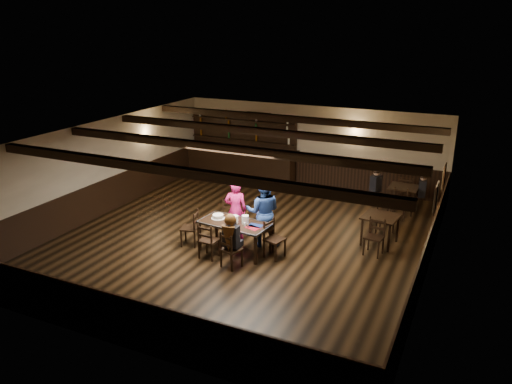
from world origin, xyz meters
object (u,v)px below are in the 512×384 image
at_px(chair_near_right, 229,248).
at_px(woman_pink, 236,210).
at_px(chair_near_left, 207,239).
at_px(cake, 218,217).
at_px(bar_counter, 241,158).
at_px(man_blue, 263,212).
at_px(dining_table, 235,225).

height_order(chair_near_right, woman_pink, woman_pink).
bearing_deg(chair_near_left, woman_pink, 87.79).
bearing_deg(cake, bar_counter, 111.20).
height_order(chair_near_right, bar_counter, bar_counter).
distance_m(woman_pink, man_blue, 0.82).
relative_size(dining_table, cake, 5.32).
height_order(dining_table, man_blue, man_blue).
relative_size(woman_pink, bar_counter, 0.36).
bearing_deg(woman_pink, man_blue, 154.07).
relative_size(chair_near_left, bar_counter, 0.21).
bearing_deg(man_blue, dining_table, 35.39).
bearing_deg(woman_pink, bar_counter, -84.46).
bearing_deg(bar_counter, chair_near_right, -65.58).
bearing_deg(dining_table, woman_pink, 115.54).
xyz_separation_m(man_blue, cake, (-0.95, -0.57, -0.08)).
bearing_deg(woman_pink, dining_table, 95.89).
relative_size(man_blue, cake, 5.29).
distance_m(chair_near_left, bar_counter, 6.55).
relative_size(dining_table, bar_counter, 0.42).
height_order(chair_near_right, cake, chair_near_right).
xyz_separation_m(chair_near_right, cake, (-0.77, 0.90, 0.29)).
bearing_deg(bar_counter, man_blue, -57.93).
bearing_deg(chair_near_left, bar_counter, 109.71).
xyz_separation_m(chair_near_right, bar_counter, (-2.89, 6.37, 0.22)).
xyz_separation_m(dining_table, chair_near_left, (-0.40, -0.63, -0.17)).
distance_m(dining_table, chair_near_left, 0.77).
xyz_separation_m(chair_near_left, bar_counter, (-2.21, 6.16, 0.21)).
height_order(dining_table, cake, cake).
relative_size(chair_near_left, chair_near_right, 1.02).
bearing_deg(chair_near_left, cake, 97.19).
height_order(dining_table, woman_pink, woman_pink).
distance_m(dining_table, woman_pink, 0.81).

